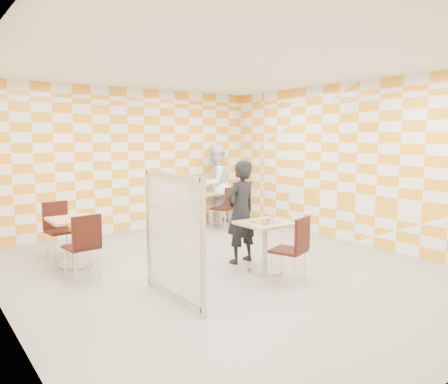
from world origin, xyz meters
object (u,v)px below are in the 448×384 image
empty_table (74,234)px  partition (173,236)px  chair_second_side (194,203)px  chair_main_front (295,245)px  second_table (210,203)px  main_table (265,238)px  man_dark (241,212)px  chair_second_front (226,204)px  chair_empty_far (58,225)px  man_white (215,184)px  soda_bottle (214,187)px  chair_empty_near (84,241)px  sport_bottle (200,188)px

empty_table → partition: 2.23m
empty_table → chair_second_side: bearing=25.8°
chair_main_front → second_table: bearing=71.4°
main_table → man_dark: man_dark is taller
chair_second_front → chair_empty_far: size_ratio=1.00×
man_white → soda_bottle: 0.08m
main_table → partition: (-1.63, -0.19, 0.28)m
chair_second_side → partition: 4.44m
empty_table → man_white: size_ratio=0.41×
chair_main_front → chair_empty_far: (-2.19, 3.24, 0.00)m
chair_empty_near → man_white: size_ratio=0.51×
chair_second_side → sport_bottle: 0.38m
second_table → sport_bottle: bearing=148.1°
main_table → sport_bottle: 3.73m
partition → man_white: man_white is taller
soda_bottle → chair_second_side: bearing=-178.2°
chair_second_side → empty_table: bearing=-154.2°
chair_empty_far → man_dark: bearing=-41.4°
second_table → man_white: bearing=15.9°
second_table → soda_bottle: (0.14, 0.04, 0.34)m
empty_table → chair_empty_far: size_ratio=0.81×
chair_empty_near → chair_second_side: bearing=35.2°
sport_bottle → chair_second_front: bearing=-74.4°
chair_main_front → chair_second_front: bearing=68.1°
second_table → chair_second_side: 0.42m
main_table → partition: 1.67m
chair_second_side → soda_bottle: size_ratio=4.02×
chair_empty_far → soda_bottle: bearing=13.0°
empty_table → chair_main_front: (2.14, -2.59, 0.04)m
chair_second_front → sport_bottle: 0.82m
chair_second_front → chair_second_side: 0.77m
sport_bottle → man_white: bearing=-10.2°
main_table → second_table: bearing=68.6°
empty_table → chair_second_front: 3.62m
chair_empty_far → sport_bottle: 3.51m
chair_empty_far → man_dark: 3.02m
chair_second_front → man_white: bearing=75.7°
chair_empty_near → sport_bottle: (3.40, 2.33, 0.29)m
sport_bottle → soda_bottle: bearing=-13.4°
empty_table → chair_second_front: bearing=13.6°
empty_table → chair_empty_far: (-0.06, 0.65, 0.04)m
main_table → chair_empty_near: (-2.26, 1.20, 0.04)m
man_dark → soda_bottle: 3.18m
partition → main_table: bearing=6.8°
empty_table → chair_second_side: size_ratio=0.81×
chair_second_front → man_white: 0.78m
main_table → sport_bottle: size_ratio=3.75×
chair_main_front → chair_second_front: (1.38, 3.44, 0.00)m
man_dark → chair_empty_far: bearing=-49.0°
main_table → chair_main_front: 0.64m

